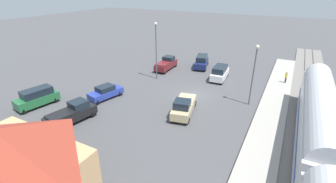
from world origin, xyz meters
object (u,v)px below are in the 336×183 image
station_building (4,168)px  light_pole_lot_center (156,45)px  pedestrian_on_platform (286,77)px  pickup_maroon (166,64)px  light_pole_near_platform (254,68)px  sedan_blue (106,92)px  suv_green (37,97)px  suv_navy (202,62)px  suv_white (220,73)px  pickup_black (72,113)px  pickup_tan (184,106)px

station_building → light_pole_lot_center: size_ratio=1.16×
pedestrian_on_platform → pickup_maroon: (19.04, 2.19, -0.25)m
pickup_maroon → light_pole_near_platform: size_ratio=0.72×
sedan_blue → light_pole_near_platform: light_pole_near_platform is taller
suv_green → light_pole_near_platform: light_pole_near_platform is taller
station_building → light_pole_near_platform: size_ratio=1.35×
suv_green → suv_navy: size_ratio=0.99×
suv_white → light_pole_lot_center: size_ratio=0.57×
station_building → pickup_black: (4.99, -9.45, -2.09)m
pedestrian_on_platform → pickup_tan: (9.68, 15.27, -0.25)m
pickup_maroon → station_building: bearing=98.3°
light_pole_near_platform → pickup_black: bearing=39.3°
suv_navy → pedestrian_on_platform: bearing=173.4°
station_building → suv_green: bearing=-40.8°
suv_white → light_pole_lot_center: light_pole_lot_center is taller
pickup_tan → pickup_maroon: (9.35, -13.08, 0.00)m
pedestrian_on_platform → suv_green: 34.25m
suv_green → light_pole_near_platform: 26.39m
light_pole_near_platform → pickup_maroon: bearing=-24.4°
sedan_blue → suv_navy: (-6.60, -17.81, 0.27)m
pickup_black → station_building: bearing=117.8°
light_pole_near_platform → sedan_blue: bearing=22.3°
pickup_black → light_pole_near_platform: 21.25m
pedestrian_on_platform → suv_white: 9.66m
station_building → suv_white: (-5.39, -29.33, -1.97)m
sedan_blue → suv_white: (-11.19, -13.60, 0.27)m
suv_navy → light_pole_lot_center: light_pole_lot_center is taller
station_building → pickup_maroon: bearing=-81.7°
suv_green → pickup_black: (-6.74, 0.69, -0.12)m
suv_green → pickup_maroon: bearing=-110.7°
pickup_black → pickup_tan: bearing=-144.2°
suv_green → suv_white: (-17.12, -19.19, 0.00)m
pedestrian_on_platform → suv_navy: 13.99m
pickup_tan → light_pole_near_platform: 9.41m
pickup_maroon → light_pole_lot_center: (-0.83, 4.73, 4.39)m
suv_white → light_pole_near_platform: 9.54m
pickup_maroon → pickup_black: 20.30m
pickup_black → sedan_blue: bearing=-82.6°
pickup_black → suv_navy: bearing=-103.5°
pickup_tan → light_pole_lot_center: size_ratio=0.65×
suv_green → pickup_black: bearing=174.2°
suv_navy → suv_white: 6.23m
pickup_tan → pickup_black: 12.33m
suv_navy → light_pole_near_platform: (-10.40, 10.85, 3.61)m
suv_green → pickup_maroon: (-7.39, -19.60, -0.12)m
pedestrian_on_platform → suv_green: bearing=39.5°
pedestrian_on_platform → suv_white: (9.30, 2.60, -0.13)m
pickup_black → suv_green: bearing=-5.8°
suv_green → light_pole_lot_center: 17.52m
pickup_maroon → light_pole_lot_center: 6.50m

